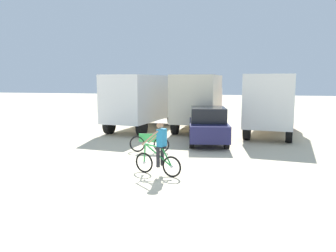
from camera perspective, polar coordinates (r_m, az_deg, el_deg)
name	(u,v)px	position (r m, az deg, el deg)	size (l,w,h in m)	color
ground_plane	(141,170)	(11.64, -4.65, -7.41)	(120.00, 120.00, 0.00)	beige
box_truck_avon_van	(142,99)	(20.81, -4.49, 4.55)	(3.06, 6.96, 3.35)	white
box_truck_cream_rv	(199,99)	(20.91, 5.36, 4.55)	(2.44, 6.77, 3.35)	beige
box_truck_white_box	(271,101)	(19.66, 17.20, 4.03)	(3.09, 6.97, 3.35)	white
sedan_parked	(208,125)	(16.34, 6.79, 0.13)	(2.48, 4.45, 1.76)	#1E1E4C
cyclist_orange_shirt	(159,149)	(10.75, -1.53, -4.02)	(1.68, 0.66, 1.82)	black
bicycle_spare	(149,143)	(14.27, -3.19, -2.91)	(1.73, 0.50, 0.97)	black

